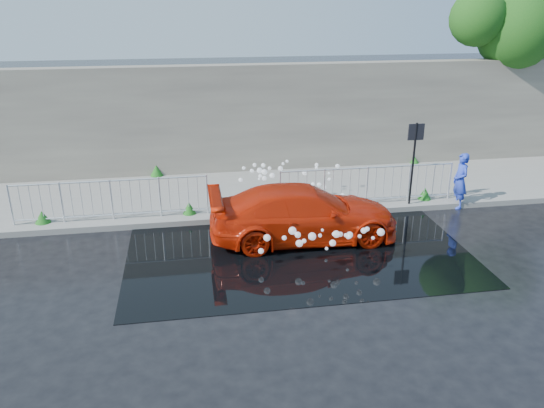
{
  "coord_description": "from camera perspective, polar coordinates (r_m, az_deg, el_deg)",
  "views": [
    {
      "loc": [
        -1.96,
        -10.16,
        5.65
      ],
      "look_at": [
        -0.02,
        1.59,
        1.0
      ],
      "focal_mm": 35.0,
      "sensor_mm": 36.0,
      "label": 1
    }
  ],
  "objects": [
    {
      "name": "retaining_wall",
      "position": [
        17.87,
        -2.93,
        9.19
      ],
      "size": [
        30.0,
        0.6,
        3.5
      ],
      "primitive_type": "cube",
      "color": "#655D55",
      "rests_on": "pavement"
    },
    {
      "name": "weeds",
      "position": [
        15.6,
        -2.43,
        1.37
      ],
      "size": [
        12.17,
        3.93,
        0.42
      ],
      "color": "#155117",
      "rests_on": "pavement"
    },
    {
      "name": "puddle",
      "position": [
        12.74,
        2.73,
        -4.99
      ],
      "size": [
        8.0,
        5.0,
        0.01
      ],
      "primitive_type": "cube",
      "color": "black",
      "rests_on": "ground"
    },
    {
      "name": "red_car",
      "position": [
        13.11,
        3.44,
        -1.01
      ],
      "size": [
        4.67,
        1.92,
        1.35
      ],
      "primitive_type": "imported",
      "rotation": [
        0.0,
        0.0,
        1.57
      ],
      "color": "red",
      "rests_on": "ground"
    },
    {
      "name": "tree",
      "position": [
        21.12,
        25.43,
        17.16
      ],
      "size": [
        5.12,
        2.72,
        6.37
      ],
      "color": "#332114",
      "rests_on": "ground"
    },
    {
      "name": "person",
      "position": [
        15.95,
        19.6,
        2.37
      ],
      "size": [
        0.41,
        0.6,
        1.61
      ],
      "primitive_type": "imported",
      "rotation": [
        0.0,
        0.0,
        -1.62
      ],
      "color": "blue",
      "rests_on": "ground"
    },
    {
      "name": "curb",
      "position": [
        14.42,
        -0.85,
        -1.39
      ],
      "size": [
        30.0,
        0.25,
        0.16
      ],
      "primitive_type": "cube",
      "color": "gray",
      "rests_on": "ground"
    },
    {
      "name": "ground",
      "position": [
        11.79,
        1.35,
        -7.32
      ],
      "size": [
        90.0,
        90.0,
        0.0
      ],
      "primitive_type": "plane",
      "color": "black",
      "rests_on": "ground"
    },
    {
      "name": "pavement",
      "position": [
        16.27,
        -1.91,
        1.28
      ],
      "size": [
        30.0,
        4.0,
        0.15
      ],
      "primitive_type": "cube",
      "color": "gray",
      "rests_on": "ground"
    },
    {
      "name": "water_spray",
      "position": [
        13.61,
        2.71,
        0.13
      ],
      "size": [
        3.58,
        5.59,
        1.01
      ],
      "color": "white",
      "rests_on": "ground"
    },
    {
      "name": "railing_left",
      "position": [
        14.52,
        -16.89,
        0.59
      ],
      "size": [
        5.05,
        0.05,
        1.1
      ],
      "color": "silver",
      "rests_on": "pavement"
    },
    {
      "name": "sign_post",
      "position": [
        15.14,
        15.05,
        5.56
      ],
      "size": [
        0.45,
        0.06,
        2.5
      ],
      "color": "black",
      "rests_on": "ground"
    },
    {
      "name": "railing_right",
      "position": [
        15.21,
        10.19,
        2.13
      ],
      "size": [
        5.05,
        0.05,
        1.1
      ],
      "color": "silver",
      "rests_on": "pavement"
    }
  ]
}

